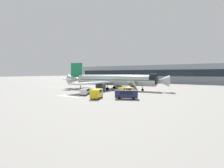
{
  "coord_description": "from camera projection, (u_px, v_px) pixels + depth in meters",
  "views": [
    {
      "loc": [
        33.92,
        -54.59,
        6.13
      ],
      "look_at": [
        0.36,
        -3.05,
        2.32
      ],
      "focal_mm": 28.0,
      "sensor_mm": 36.0,
      "label": 1
    }
  ],
  "objects": [
    {
      "name": "apron_walkway_bar_5",
      "position": [
        77.0,
        97.0,
        45.65
      ],
      "size": [
        0.44,
        3.6,
        0.01
      ],
      "primitive_type": "cube",
      "color": "silver",
      "rests_on": "ground_plane"
    },
    {
      "name": "apron_walkway_bar_4",
      "position": [
        73.0,
        96.0,
        46.3
      ],
      "size": [
        0.44,
        3.6,
        0.01
      ],
      "primitive_type": "cube",
      "color": "silver",
      "rests_on": "ground_plane"
    },
    {
      "name": "apron_stand_patch_blue",
      "position": [
        97.0,
        92.0,
        55.8
      ],
      "size": [
        5.07,
        9.85,
        0.01
      ],
      "primitive_type": "cube",
      "color": "#2856A8",
      "rests_on": "ground_plane"
    },
    {
      "name": "traffic_cone_0",
      "position": [
        76.0,
        88.0,
        69.1
      ],
      "size": [
        0.49,
        0.49,
        0.54
      ],
      "color": "orange",
      "rests_on": "ground_plane"
    },
    {
      "name": "airliner",
      "position": [
        113.0,
        80.0,
        64.77
      ],
      "size": [
        40.51,
        36.85,
        10.32
      ],
      "rotation": [
        0.0,
        0.0,
        -1.43
      ],
      "color": "silver",
      "rests_on": "ground_plane"
    },
    {
      "name": "baggage_cart",
      "position": [
        96.0,
        91.0,
        59.03
      ],
      "size": [
        2.98,
        2.42,
        0.87
      ],
      "rotation": [
        0.0,
        0.0,
        1.16
      ],
      "color": "gray",
      "rests_on": "ground_plane"
    },
    {
      "name": "apron_walkway_bar_0",
      "position": [
        61.0,
        95.0,
        48.92
      ],
      "size": [
        0.44,
        3.6,
        0.01
      ],
      "primitive_type": "cube",
      "color": "silver",
      "rests_on": "ground_plane"
    },
    {
      "name": "service_van_0",
      "position": [
        126.0,
        94.0,
        41.45
      ],
      "size": [
        5.68,
        3.97,
        2.08
      ],
      "rotation": [
        0.0,
        0.0,
        5.13
      ],
      "color": "#1E234C",
      "rests_on": "ground_plane"
    },
    {
      "name": "terminal_building",
      "position": [
        151.0,
        74.0,
        120.41
      ],
      "size": [
        115.9,
        12.1,
        11.49
      ],
      "color": "#89939E",
      "rests_on": "ground_plane"
    },
    {
      "name": "ground_crew_1",
      "position": [
        81.0,
        87.0,
        65.43
      ],
      "size": [
        0.44,
        0.25,
        1.71
      ],
      "rotation": [
        0.0,
        0.0,
        3.1
      ],
      "color": "black",
      "rests_on": "ground_plane"
    },
    {
      "name": "ground_crew_0",
      "position": [
        100.0,
        87.0,
        61.99
      ],
      "size": [
        0.44,
        0.26,
        1.85
      ],
      "rotation": [
        0.0,
        0.0,
        0.06
      ],
      "color": "#191E38",
      "rests_on": "ground_plane"
    },
    {
      "name": "apron_leadline_yellow",
      "position": [
        115.0,
        90.0,
        64.7
      ],
      "size": [
        73.41,
        10.76,
        0.01
      ],
      "primitive_type": "cube",
      "rotation": [
        0.0,
        0.0,
        -1.43
      ],
      "color": "gold",
      "rests_on": "ground_plane"
    },
    {
      "name": "fuel_tanker",
      "position": [
        127.0,
        82.0,
        89.83
      ],
      "size": [
        9.61,
        3.5,
        3.29
      ],
      "rotation": [
        0.0,
        0.0,
        1.68
      ],
      "color": "#38383D",
      "rests_on": "ground_plane"
    },
    {
      "name": "boarding_stairs_forward",
      "position": [
        132.0,
        89.0,
        57.07
      ],
      "size": [
        2.86,
        5.45,
        3.91
      ],
      "rotation": [
        0.0,
        0.0,
        0.14
      ],
      "color": "#ADB2BA",
      "rests_on": "ground_plane"
    },
    {
      "name": "service_van_2",
      "position": [
        85.0,
        91.0,
        49.74
      ],
      "size": [
        4.13,
        5.4,
        1.79
      ],
      "rotation": [
        0.0,
        0.0,
        3.66
      ],
      "color": "silver",
      "rests_on": "ground_plane"
    },
    {
      "name": "service_van_3",
      "position": [
        126.0,
        90.0,
        49.97
      ],
      "size": [
        4.12,
        4.62,
        2.01
      ],
      "rotation": [
        0.0,
        0.0,
        2.5
      ],
      "color": "yellow",
      "rests_on": "ground_plane"
    },
    {
      "name": "apron_walkway_bar_3",
      "position": [
        70.0,
        96.0,
        46.96
      ],
      "size": [
        0.44,
        3.6,
        0.01
      ],
      "primitive_type": "cube",
      "color": "silver",
      "rests_on": "ground_plane"
    },
    {
      "name": "apron_walkway_bar_6",
      "position": [
        80.0,
        97.0,
        45.0
      ],
      "size": [
        0.44,
        3.6,
        0.01
      ],
      "primitive_type": "cube",
      "color": "silver",
      "rests_on": "ground_plane"
    },
    {
      "name": "ground_plane",
      "position": [
        116.0,
        90.0,
        64.51
      ],
      "size": [
        600.0,
        600.0,
        0.0
      ],
      "primitive_type": "plane",
      "color": "gray"
    },
    {
      "name": "apron_walkway_bar_2",
      "position": [
        67.0,
        96.0,
        47.61
      ],
      "size": [
        0.44,
        3.6,
        0.01
      ],
      "primitive_type": "cube",
      "color": "silver",
      "rests_on": "ground_plane"
    },
    {
      "name": "apron_walkway_bar_1",
      "position": [
        64.0,
        95.0,
        48.26
      ],
      "size": [
        0.44,
        3.6,
        0.01
      ],
      "primitive_type": "cube",
      "color": "silver",
      "rests_on": "ground_plane"
    },
    {
      "name": "service_van_1",
      "position": [
        97.0,
        93.0,
        42.47
      ],
      "size": [
        3.72,
        5.37,
        2.23
      ],
      "rotation": [
        0.0,
        0.0,
        0.39
      ],
      "color": "yellow",
      "rests_on": "ground_plane"
    }
  ]
}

